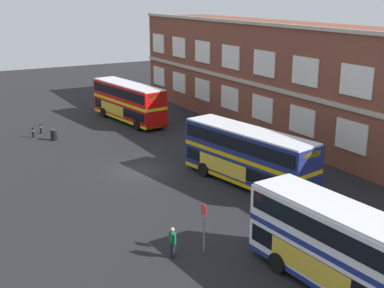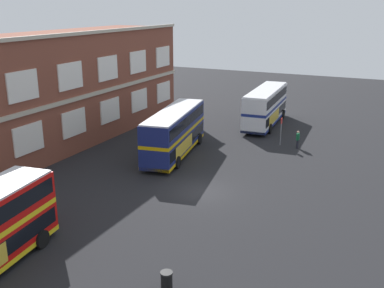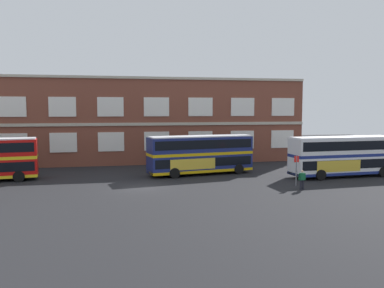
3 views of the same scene
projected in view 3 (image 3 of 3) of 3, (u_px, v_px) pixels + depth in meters
The scene contains 6 objects.
ground_plane at pixel (140, 183), 36.88m from camera, with size 120.00×120.00×0.00m, color black.
brick_terminal_building at pixel (111, 122), 51.52m from camera, with size 49.32×8.19×10.73m.
double_decker_middle at pixel (200, 154), 41.69m from camera, with size 11.28×4.43×4.07m.
double_decker_far at pixel (343, 156), 40.28m from camera, with size 11.14×3.40×4.07m.
waiting_passenger at pixel (302, 179), 33.81m from camera, with size 0.63×0.26×1.70m.
bus_stand_flag at pixel (296, 168), 35.48m from camera, with size 0.44×0.10×2.70m.
Camera 3 is at (-2.49, -34.65, 6.87)m, focal length 37.39 mm.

